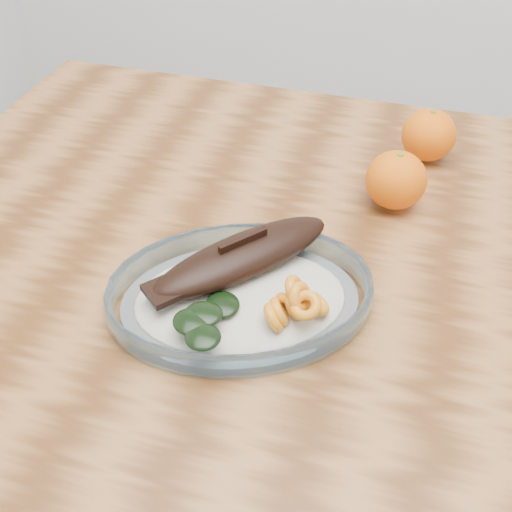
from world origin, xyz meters
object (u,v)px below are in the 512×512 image
(dining_table, at_px, (347,316))
(orange_left, at_px, (396,180))
(plated_meal, at_px, (241,291))
(orange_right, at_px, (429,135))

(dining_table, height_order, orange_left, orange_left)
(dining_table, xyz_separation_m, orange_left, (0.03, 0.12, 0.14))
(orange_left, bearing_deg, dining_table, -103.60)
(plated_meal, relative_size, orange_right, 8.94)
(orange_right, bearing_deg, dining_table, -103.52)
(orange_left, xyz_separation_m, orange_right, (0.03, 0.13, -0.00))
(orange_left, height_order, orange_right, orange_left)
(dining_table, height_order, plated_meal, plated_meal)
(dining_table, bearing_deg, orange_right, 76.48)
(dining_table, bearing_deg, orange_left, 76.40)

